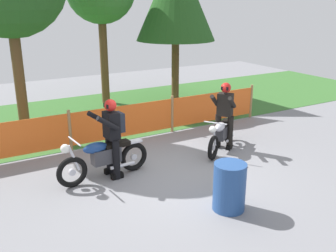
{
  "coord_description": "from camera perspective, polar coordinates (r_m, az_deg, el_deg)",
  "views": [
    {
      "loc": [
        -3.87,
        -6.53,
        3.58
      ],
      "look_at": [
        0.24,
        0.57,
        0.9
      ],
      "focal_mm": 41.14,
      "sensor_mm": 36.0,
      "label": 1
    }
  ],
  "objects": [
    {
      "name": "barrier_fence",
      "position": [
        10.25,
        -6.46,
        0.72
      ],
      "size": [
        8.87,
        0.08,
        1.05
      ],
      "color": "#997547",
      "rests_on": "ground"
    },
    {
      "name": "motorcycle_trailing",
      "position": [
        8.13,
        -9.53,
        -4.64
      ],
      "size": [
        2.06,
        0.61,
        0.98
      ],
      "rotation": [
        0.0,
        0.0,
        -3.06
      ],
      "color": "black",
      "rests_on": "ground"
    },
    {
      "name": "rider_lead",
      "position": [
        9.64,
        8.37,
        1.86
      ],
      "size": [
        0.73,
        0.72,
        1.69
      ],
      "rotation": [
        0.0,
        0.0,
        -2.53
      ],
      "color": "black",
      "rests_on": "ground"
    },
    {
      "name": "grass_verge",
      "position": [
        12.86,
        -11.34,
        1.59
      ],
      "size": [
        24.0,
        5.49,
        0.01
      ],
      "primitive_type": "cube",
      "color": "#386B2D",
      "rests_on": "ground"
    },
    {
      "name": "oil_drum",
      "position": [
        6.98,
        9.08,
        -8.87
      ],
      "size": [
        0.58,
        0.58,
        0.88
      ],
      "primitive_type": "cylinder",
      "color": "navy",
      "rests_on": "ground"
    },
    {
      "name": "motorcycle_lead",
      "position": [
        9.62,
        7.94,
        -1.19
      ],
      "size": [
        1.6,
        1.17,
        0.89
      ],
      "rotation": [
        0.0,
        0.0,
        -2.53
      ],
      "color": "black",
      "rests_on": "ground"
    },
    {
      "name": "rider_trailing",
      "position": [
        8.05,
        -8.28,
        -1.15
      ],
      "size": [
        0.7,
        0.58,
        1.69
      ],
      "rotation": [
        0.0,
        0.0,
        -3.06
      ],
      "color": "black",
      "rests_on": "ground"
    },
    {
      "name": "ground",
      "position": [
        8.39,
        0.54,
        -7.22
      ],
      "size": [
        24.0,
        24.0,
        0.02
      ],
      "primitive_type": "cube",
      "color": "gray"
    }
  ]
}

